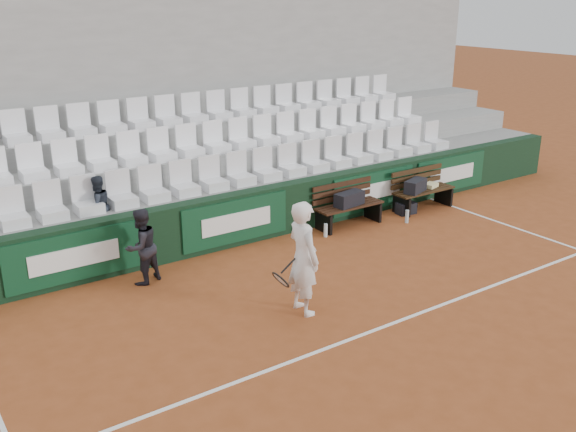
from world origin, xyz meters
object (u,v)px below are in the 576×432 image
object	(u,v)px
water_bottle_near	(326,230)
spectator_c	(95,181)
sports_bag_left	(349,199)
sports_bag_ground	(406,208)
ball_kid	(141,247)
bench_right	(423,199)
bench_left	(349,215)
tennis_player	(303,258)
sports_bag_right	(416,186)
water_bottle_far	(407,216)

from	to	relation	value
water_bottle_near	spectator_c	distance (m)	4.43
water_bottle_near	spectator_c	xyz separation A→B (m)	(-4.04, 1.18, 1.39)
sports_bag_left	water_bottle_near	xyz separation A→B (m)	(-0.75, -0.21, -0.45)
sports_bag_ground	spectator_c	size ratio (longest dim) A/B	0.39
sports_bag_ground	ball_kid	size ratio (longest dim) A/B	0.32
bench_right	bench_left	bearing A→B (deg)	177.04
ball_kid	tennis_player	bearing A→B (deg)	104.01
bench_left	water_bottle_near	bearing A→B (deg)	-163.09
sports_bag_right	water_bottle_near	xyz separation A→B (m)	(-2.53, -0.11, -0.45)
water_bottle_far	spectator_c	distance (m)	6.27
sports_bag_left	spectator_c	distance (m)	4.98
bench_right	sports_bag_left	xyz separation A→B (m)	(-2.06, 0.07, 0.36)
tennis_player	ball_kid	size ratio (longest dim) A/B	1.36
sports_bag_right	water_bottle_near	size ratio (longest dim) A/B	2.20
tennis_player	bench_right	bearing A→B (deg)	25.61
sports_bag_ground	sports_bag_left	bearing A→B (deg)	176.43
sports_bag_left	spectator_c	bearing A→B (deg)	168.47
bench_left	sports_bag_left	world-z (taller)	sports_bag_left
sports_bag_ground	water_bottle_far	world-z (taller)	water_bottle_far
water_bottle_near	ball_kid	size ratio (longest dim) A/B	0.21
water_bottle_far	spectator_c	xyz separation A→B (m)	(-5.93, 1.50, 1.39)
sports_bag_left	bench_left	bearing A→B (deg)	46.92
water_bottle_far	bench_right	bearing A→B (deg)	25.84
sports_bag_right	water_bottle_near	bearing A→B (deg)	-177.40
bench_right	tennis_player	size ratio (longest dim) A/B	0.86
sports_bag_right	ball_kid	xyz separation A→B (m)	(-6.28, -0.07, 0.05)
sports_bag_left	sports_bag_ground	distance (m)	1.60
sports_bag_ground	tennis_player	size ratio (longest dim) A/B	0.24
sports_bag_left	water_bottle_far	bearing A→B (deg)	-24.63
sports_bag_left	water_bottle_far	size ratio (longest dim) A/B	2.36
tennis_player	sports_bag_right	bearing A→B (deg)	26.78
bench_right	ball_kid	bearing A→B (deg)	-179.24
sports_bag_left	sports_bag_right	world-z (taller)	sports_bag_left
water_bottle_far	tennis_player	xyz separation A→B (m)	(-4.06, -1.94, 0.73)
water_bottle_near	tennis_player	size ratio (longest dim) A/B	0.15
sports_bag_left	sports_bag_ground	bearing A→B (deg)	-3.57
sports_bag_right	tennis_player	distance (m)	5.27
bench_left	spectator_c	xyz separation A→B (m)	(-4.82, 0.95, 1.30)
water_bottle_near	spectator_c	size ratio (longest dim) A/B	0.25
sports_bag_left	tennis_player	size ratio (longest dim) A/B	0.37
sports_bag_right	tennis_player	xyz separation A→B (m)	(-4.70, -2.37, 0.28)
bench_left	ball_kid	xyz separation A→B (m)	(-4.53, -0.19, 0.41)
tennis_player	water_bottle_far	bearing A→B (deg)	25.56
spectator_c	water_bottle_near	bearing A→B (deg)	148.73
bench_left	sports_bag_right	world-z (taller)	sports_bag_right
bench_left	spectator_c	size ratio (longest dim) A/B	1.42
bench_left	spectator_c	distance (m)	5.08
sports_bag_right	ball_kid	world-z (taller)	ball_kid
bench_left	sports_bag_left	distance (m)	0.37
sports_bag_left	tennis_player	distance (m)	3.84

